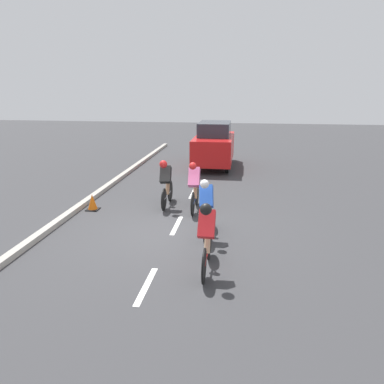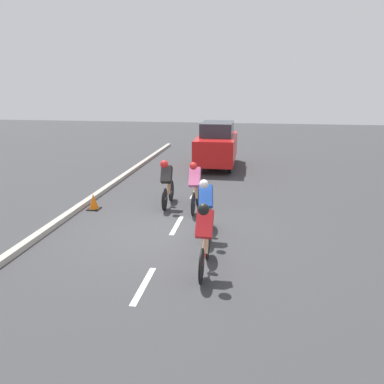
{
  "view_description": "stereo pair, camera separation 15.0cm",
  "coord_description": "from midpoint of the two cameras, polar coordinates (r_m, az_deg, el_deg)",
  "views": [
    {
      "loc": [
        -1.72,
        8.8,
        3.6
      ],
      "look_at": [
        -0.42,
        -0.48,
        0.95
      ],
      "focal_mm": 35.0,
      "sensor_mm": 36.0,
      "label": 1
    },
    {
      "loc": [
        -1.87,
        8.77,
        3.6
      ],
      "look_at": [
        -0.42,
        -0.48,
        0.95
      ],
      "focal_mm": 35.0,
      "sensor_mm": 36.0,
      "label": 2
    }
  ],
  "objects": [
    {
      "name": "cyclist_pink",
      "position": [
        10.99,
        -0.03,
        1.01
      ],
      "size": [
        0.34,
        1.66,
        1.54
      ],
      "color": "black",
      "rests_on": "ground"
    },
    {
      "name": "lane_stripe_near",
      "position": [
        7.28,
        -7.6,
        -13.98
      ],
      "size": [
        0.12,
        1.4,
        0.01
      ],
      "primitive_type": "cube",
      "color": "white",
      "rests_on": "ground"
    },
    {
      "name": "cyclist_black",
      "position": [
        11.45,
        -4.35,
        1.57
      ],
      "size": [
        0.35,
        1.66,
        1.5
      ],
      "color": "black",
      "rests_on": "ground"
    },
    {
      "name": "support_car",
      "position": [
        17.3,
        3.14,
        7.21
      ],
      "size": [
        1.7,
        3.89,
        2.04
      ],
      "color": "black",
      "rests_on": "ground"
    },
    {
      "name": "lane_stripe_mid",
      "position": [
        10.1,
        -2.77,
        -5.09
      ],
      "size": [
        0.12,
        1.4,
        0.01
      ],
      "primitive_type": "cube",
      "color": "white",
      "rests_on": "ground"
    },
    {
      "name": "curb",
      "position": [
        11.11,
        -19.26,
        -3.66
      ],
      "size": [
        0.2,
        27.47,
        0.14
      ],
      "primitive_type": "cube",
      "color": "#A8A399",
      "rests_on": "ground"
    },
    {
      "name": "lane_stripe_far",
      "position": [
        13.1,
        -0.18,
        -0.14
      ],
      "size": [
        0.12,
        1.4,
        0.01
      ],
      "primitive_type": "cube",
      "color": "white",
      "rests_on": "ground"
    },
    {
      "name": "cyclist_red",
      "position": [
        7.37,
        1.67,
        -6.56
      ],
      "size": [
        0.32,
        1.71,
        1.52
      ],
      "color": "black",
      "rests_on": "ground"
    },
    {
      "name": "cyclist_blue",
      "position": [
        9.11,
        1.8,
        -2.24
      ],
      "size": [
        0.37,
        1.67,
        1.52
      ],
      "color": "black",
      "rests_on": "ground"
    },
    {
      "name": "traffic_cone",
      "position": [
        11.68,
        -15.29,
        -1.53
      ],
      "size": [
        0.36,
        0.36,
        0.49
      ],
      "color": "black",
      "rests_on": "ground"
    },
    {
      "name": "ground_plane",
      "position": [
        9.66,
        -3.31,
        -6.11
      ],
      "size": [
        60.0,
        60.0,
        0.0
      ],
      "primitive_type": "plane",
      "color": "#38383A"
    }
  ]
}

